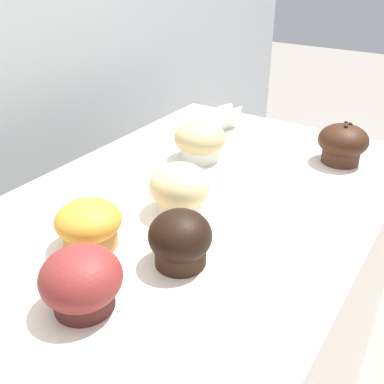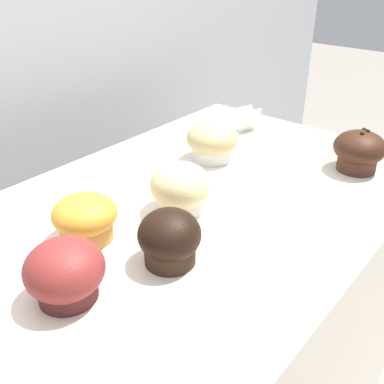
# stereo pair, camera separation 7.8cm
# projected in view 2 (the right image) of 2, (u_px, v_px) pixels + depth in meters

# --- Properties ---
(wall_back) EXTENTS (3.20, 0.10, 1.80)m
(wall_back) POSITION_uv_depth(u_px,v_px,m) (17.00, 125.00, 1.17)
(wall_back) COLOR #B2B7BC
(wall_back) RESTS_ON ground
(display_counter) EXTENTS (1.00, 0.64, 0.89)m
(display_counter) POSITION_uv_depth(u_px,v_px,m) (194.00, 364.00, 1.06)
(display_counter) COLOR silver
(display_counter) RESTS_ON ground
(muffin_front_center) EXTENTS (0.11, 0.11, 0.09)m
(muffin_front_center) POSITION_uv_depth(u_px,v_px,m) (359.00, 151.00, 0.94)
(muffin_front_center) COLOR #48271E
(muffin_front_center) RESTS_ON display_counter
(muffin_back_left) EXTENTS (0.10, 0.10, 0.09)m
(muffin_back_left) POSITION_uv_depth(u_px,v_px,m) (170.00, 239.00, 0.67)
(muffin_back_left) COLOR #322015
(muffin_back_left) RESTS_ON display_counter
(muffin_back_right) EXTENTS (0.11, 0.11, 0.08)m
(muffin_back_right) POSITION_uv_depth(u_px,v_px,m) (85.00, 218.00, 0.72)
(muffin_back_right) COLOR #C3863D
(muffin_back_right) RESTS_ON display_counter
(muffin_front_left) EXTENTS (0.11, 0.11, 0.09)m
(muffin_front_left) POSITION_uv_depth(u_px,v_px,m) (180.00, 189.00, 0.80)
(muffin_front_left) COLOR silver
(muffin_front_left) RESTS_ON display_counter
(muffin_front_right) EXTENTS (0.11, 0.11, 0.09)m
(muffin_front_right) POSITION_uv_depth(u_px,v_px,m) (212.00, 142.00, 0.99)
(muffin_front_right) COLOR silver
(muffin_front_right) RESTS_ON display_counter
(muffin_back_center) EXTENTS (0.11, 0.11, 0.09)m
(muffin_back_center) POSITION_uv_depth(u_px,v_px,m) (65.00, 272.00, 0.60)
(muffin_back_center) COLOR #4E201F
(muffin_back_center) RESTS_ON display_counter
(price_card) EXTENTS (0.06, 0.05, 0.06)m
(price_card) POSITION_uv_depth(u_px,v_px,m) (248.00, 119.00, 1.15)
(price_card) COLOR white
(price_card) RESTS_ON display_counter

